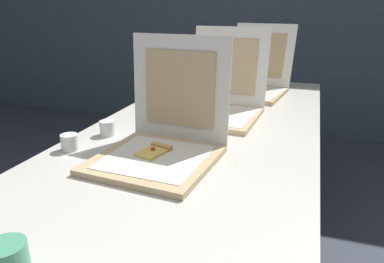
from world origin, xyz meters
TOP-DOWN VIEW (x-y plane):
  - table at (0.00, 0.65)m, footprint 0.97×2.35m
  - pizza_box_front at (-0.05, 0.33)m, footprint 0.42×0.44m
  - pizza_box_middle at (0.01, 0.90)m, footprint 0.41×0.47m
  - pizza_box_back at (0.09, 1.42)m, footprint 0.45×0.55m
  - cup_white_near_center at (-0.35, 0.48)m, footprint 0.06×0.06m
  - cup_white_near_left at (-0.40, 0.29)m, footprint 0.06×0.06m
  - cup_white_far at (-0.26, 1.04)m, footprint 0.06×0.06m

SIDE VIEW (x-z plane):
  - table at x=0.00m, z-range 0.32..1.05m
  - cup_white_near_center at x=-0.35m, z-range 0.73..0.79m
  - cup_white_near_left at x=-0.40m, z-range 0.73..0.79m
  - cup_white_far at x=-0.26m, z-range 0.73..0.79m
  - pizza_box_back at x=0.09m, z-range 0.59..0.99m
  - pizza_box_middle at x=0.01m, z-range 0.58..0.99m
  - pizza_box_front at x=-0.05m, z-range 0.58..0.99m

